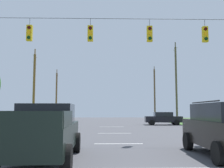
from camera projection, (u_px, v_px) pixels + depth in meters
name	position (u px, v px, depth m)	size (l,w,h in m)	color
lane_dash_0	(119.00, 144.00, 13.53)	(0.15, 2.50, 0.01)	white
lane_dash_1	(115.00, 133.00, 19.75)	(0.15, 2.50, 0.01)	white
lane_dash_2	(112.00, 127.00, 27.68)	(0.15, 2.50, 0.01)	white
overhead_signal_span	(120.00, 65.00, 15.52)	(18.71, 0.31, 7.88)	#4C492D
pickup_truck	(44.00, 132.00, 9.08)	(2.44, 5.47, 1.95)	black
distant_car_crossing_white	(34.00, 120.00, 26.18)	(2.23, 4.40, 1.52)	silver
distant_car_oncoming	(9.00, 122.00, 21.40)	(2.25, 4.41, 1.52)	black
distant_car_far_parked	(163.00, 118.00, 31.40)	(4.40, 2.22, 1.52)	black
utility_pole_far_right	(176.00, 83.00, 36.42)	(0.27, 1.81, 11.28)	brown
utility_pole_near_left	(155.00, 93.00, 52.66)	(0.31, 1.62, 10.61)	brown
utility_pole_distant_right	(34.00, 86.00, 35.11)	(0.31, 1.87, 10.02)	brown
utility_pole_distant_left	(56.00, 95.00, 50.65)	(0.31, 1.85, 9.67)	brown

